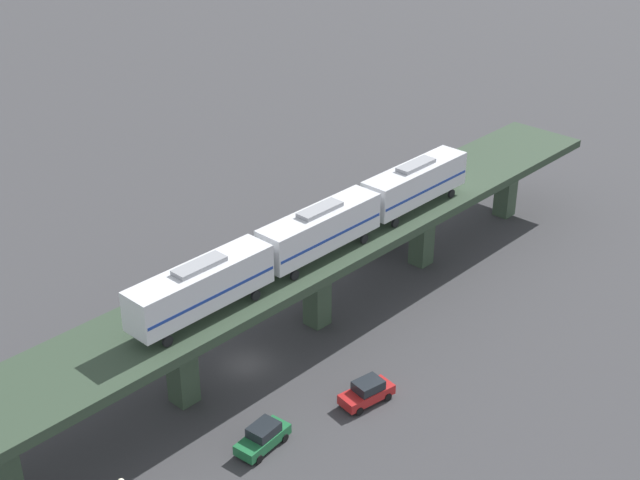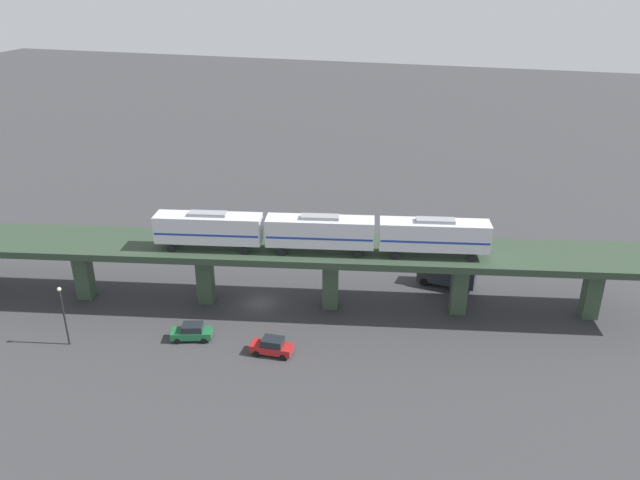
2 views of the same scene
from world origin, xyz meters
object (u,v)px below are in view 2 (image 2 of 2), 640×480
at_px(street_car_red, 272,346).
at_px(street_lamp, 63,311).
at_px(delivery_truck, 448,273).
at_px(subway_train, 320,231).
at_px(street_car_green, 192,332).

distance_m(street_car_red, street_lamp, 22.33).
bearing_deg(delivery_truck, subway_train, 128.02).
height_order(subway_train, street_lamp, subway_train).
xyz_separation_m(subway_train, street_lamp, (-14.09, 24.08, -6.20)).
bearing_deg(subway_train, street_car_red, 166.05).
distance_m(delivery_truck, street_lamp, 45.30).
xyz_separation_m(street_car_red, delivery_truck, (20.46, -16.15, 0.82)).
relative_size(delivery_truck, street_lamp, 1.07).
distance_m(street_car_red, delivery_truck, 26.08).
bearing_deg(street_lamp, subway_train, -59.66).
bearing_deg(delivery_truck, street_car_green, 128.51).
xyz_separation_m(street_car_red, street_lamp, (-4.37, 21.66, 3.17)).
distance_m(street_car_red, street_car_green, 9.33).
bearing_deg(subway_train, delivery_truck, -51.98).
distance_m(street_car_green, street_lamp, 13.52).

